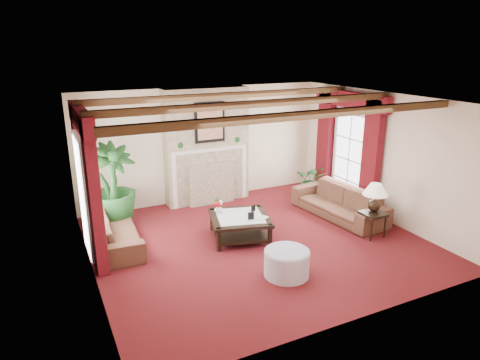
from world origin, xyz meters
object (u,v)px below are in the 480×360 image
potted_palm (114,203)px  side_table (372,224)px  sofa_left (116,226)px  sofa_right (339,197)px  coffee_table (240,227)px  ottoman (287,263)px

potted_palm → side_table: size_ratio=3.90×
sofa_left → sofa_right: sofa_right is taller
sofa_right → coffee_table: size_ratio=2.08×
sofa_left → potted_palm: size_ratio=1.03×
sofa_left → coffee_table: 2.35m
potted_palm → ottoman: potted_palm is taller
potted_palm → side_table: 5.25m
sofa_right → side_table: sofa_right is taller
potted_palm → side_table: (4.46, -2.76, -0.24)m
sofa_right → potted_palm: (-4.52, 1.64, 0.05)m
ottoman → sofa_right: bearing=35.2°
side_table → ottoman: side_table is taller
sofa_left → ottoman: bearing=-132.3°
ottoman → side_table: bearing=13.4°
sofa_left → sofa_right: size_ratio=0.87×
sofa_left → sofa_right: bearing=-95.0°
potted_palm → coffee_table: size_ratio=1.76×
sofa_left → potted_palm: bearing=-5.1°
sofa_right → coffee_table: bearing=-94.9°
coffee_table → side_table: size_ratio=2.21×
sofa_left → side_table: sofa_left is taller
sofa_right → potted_palm: 4.81m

